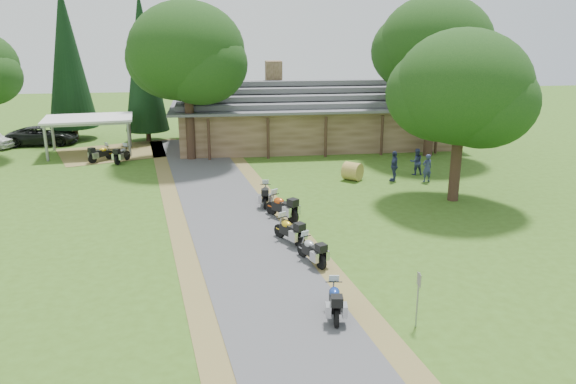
{
  "coord_description": "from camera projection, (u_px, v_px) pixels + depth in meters",
  "views": [
    {
      "loc": [
        -1.62,
        -17.97,
        8.99
      ],
      "look_at": [
        1.59,
        6.19,
        1.6
      ],
      "focal_mm": 35.0,
      "sensor_mm": 36.0,
      "label": 1
    }
  ],
  "objects": [
    {
      "name": "ground",
      "position": [
        267.0,
        287.0,
        19.86
      ],
      "size": [
        120.0,
        120.0,
        0.0
      ],
      "primitive_type": "plane",
      "color": "#395919",
      "rests_on": "ground"
    },
    {
      "name": "driveway",
      "position": [
        246.0,
        245.0,
        23.59
      ],
      "size": [
        51.95,
        51.95,
        0.0
      ],
      "primitive_type": "plane",
      "rotation": [
        0.0,
        0.0,
        0.14
      ],
      "color": "#454548",
      "rests_on": "ground"
    },
    {
      "name": "lodge",
      "position": [
        314.0,
        112.0,
        42.67
      ],
      "size": [
        21.4,
        9.4,
        4.9
      ],
      "primitive_type": null,
      "color": "brown",
      "rests_on": "ground"
    },
    {
      "name": "carport",
      "position": [
        90.0,
        135.0,
        39.77
      ],
      "size": [
        6.43,
        4.69,
        2.59
      ],
      "primitive_type": null,
      "rotation": [
        0.0,
        0.0,
        0.12
      ],
      "color": "white",
      "rests_on": "ground"
    },
    {
      "name": "car_dark_suv",
      "position": [
        42.0,
        131.0,
        42.69
      ],
      "size": [
        2.41,
        5.55,
        2.12
      ],
      "primitive_type": "imported",
      "rotation": [
        0.0,
        0.0,
        1.58
      ],
      "color": "black",
      "rests_on": "ground"
    },
    {
      "name": "motorcycle_row_a",
      "position": [
        335.0,
        299.0,
        17.76
      ],
      "size": [
        0.78,
        1.77,
        1.17
      ],
      "primitive_type": null,
      "rotation": [
        0.0,
        0.0,
        1.44
      ],
      "color": "navy",
      "rests_on": "ground"
    },
    {
      "name": "motorcycle_row_b",
      "position": [
        311.0,
        249.0,
        21.7
      ],
      "size": [
        1.17,
        1.76,
        1.15
      ],
      "primitive_type": null,
      "rotation": [
        0.0,
        0.0,
        1.97
      ],
      "color": "#AAADB1",
      "rests_on": "ground"
    },
    {
      "name": "motorcycle_row_c",
      "position": [
        289.0,
        229.0,
        23.7
      ],
      "size": [
        1.38,
        1.84,
        1.22
      ],
      "primitive_type": null,
      "rotation": [
        0.0,
        0.0,
        2.09
      ],
      "color": "gold",
      "rests_on": "ground"
    },
    {
      "name": "motorcycle_row_d",
      "position": [
        282.0,
        206.0,
        26.56
      ],
      "size": [
        1.62,
        1.97,
        1.33
      ],
      "primitive_type": null,
      "rotation": [
        0.0,
        0.0,
        2.17
      ],
      "color": "#C84810",
      "rests_on": "ground"
    },
    {
      "name": "motorcycle_row_e",
      "position": [
        265.0,
        194.0,
        28.63
      ],
      "size": [
        0.76,
        1.77,
        1.18
      ],
      "primitive_type": null,
      "rotation": [
        0.0,
        0.0,
        1.46
      ],
      "color": "black",
      "rests_on": "ground"
    },
    {
      "name": "motorcycle_carport_a",
      "position": [
        101.0,
        153.0,
        37.66
      ],
      "size": [
        1.62,
        1.63,
        1.19
      ],
      "primitive_type": null,
      "rotation": [
        0.0,
        0.0,
        0.8
      ],
      "color": "gold",
      "rests_on": "ground"
    },
    {
      "name": "motorcycle_carport_b",
      "position": [
        122.0,
        154.0,
        37.4
      ],
      "size": [
        1.13,
        1.83,
        1.19
      ],
      "primitive_type": null,
      "rotation": [
        0.0,
        0.0,
        1.22
      ],
      "color": "gray",
      "rests_on": "ground"
    },
    {
      "name": "person_a",
      "position": [
        427.0,
        166.0,
        32.72
      ],
      "size": [
        0.62,
        0.51,
        1.94
      ],
      "primitive_type": "imported",
      "rotation": [
        0.0,
        0.0,
        3.36
      ],
      "color": "navy",
      "rests_on": "ground"
    },
    {
      "name": "person_b",
      "position": [
        416.0,
        159.0,
        34.26
      ],
      "size": [
        0.55,
        0.4,
        1.91
      ],
      "primitive_type": "imported",
      "rotation": [
        0.0,
        0.0,
        3.13
      ],
      "color": "navy",
      "rests_on": "ground"
    },
    {
      "name": "person_c",
      "position": [
        394.0,
        163.0,
        32.89
      ],
      "size": [
        0.67,
        0.73,
        2.11
      ],
      "primitive_type": "imported",
      "rotation": [
        0.0,
        0.0,
        4.2
      ],
      "color": "navy",
      "rests_on": "ground"
    },
    {
      "name": "hay_bale",
      "position": [
        353.0,
        171.0,
        33.2
      ],
      "size": [
        1.44,
        1.44,
        1.06
      ],
      "primitive_type": "cylinder",
      "rotation": [
        1.57,
        0.0,
        0.84
      ],
      "color": "olive",
      "rests_on": "ground"
    },
    {
      "name": "sign_post",
      "position": [
        418.0,
        300.0,
        17.04
      ],
      "size": [
        0.32,
        0.05,
        1.8
      ],
      "primitive_type": null,
      "color": "gray",
      "rests_on": "ground"
    },
    {
      "name": "oak_lodge_left",
      "position": [
        187.0,
        73.0,
        36.75
      ],
      "size": [
        7.59,
        7.59,
        11.6
      ],
      "primitive_type": null,
      "color": "black",
      "rests_on": "ground"
    },
    {
      "name": "oak_lodge_right",
      "position": [
        434.0,
        67.0,
        37.72
      ],
      "size": [
        7.56,
        7.56,
        12.25
      ],
      "primitive_type": null,
      "color": "black",
      "rests_on": "ground"
    },
    {
      "name": "oak_driveway",
      "position": [
        461.0,
        110.0,
        28.21
      ],
      "size": [
        6.78,
        6.78,
        9.52
      ],
      "primitive_type": null,
      "color": "black",
      "rests_on": "ground"
    },
    {
      "name": "cedar_near",
      "position": [
        144.0,
        68.0,
        42.64
      ],
      "size": [
        3.34,
        3.34,
        11.3
      ],
      "primitive_type": "cone",
      "color": "black",
      "rests_on": "ground"
    },
    {
      "name": "cedar_far",
      "position": [
        68.0,
        63.0,
        43.39
      ],
      "size": [
        3.74,
        3.74,
        11.95
      ],
      "primitive_type": "cone",
      "color": "black",
      "rests_on": "ground"
    }
  ]
}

